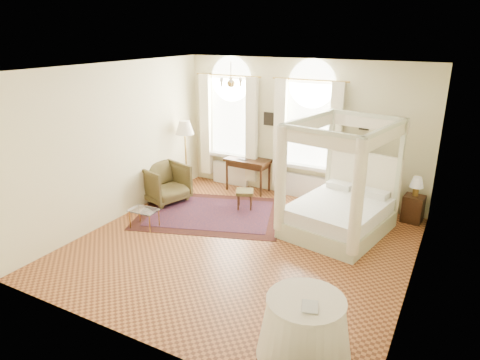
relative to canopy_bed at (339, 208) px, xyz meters
The scene contains 18 objects.
ground 2.09m from the canopy_bed, 134.94° to the right, with size 6.00×6.00×0.00m, color #A66030.
room_walls 2.49m from the canopy_bed, 134.94° to the right, with size 6.00×6.00×6.00m.
window_left 3.75m from the canopy_bed, 156.61° to the left, with size 1.62×0.27×3.29m.
window_right 2.13m from the canopy_bed, 130.50° to the left, with size 1.62×0.27×3.29m.
chandelier 3.34m from the canopy_bed, behind, with size 0.51×0.45×0.50m.
wall_pictures 2.46m from the canopy_bed, 131.14° to the left, with size 2.54×0.03×0.39m.
canopy_bed is the anchor object (origin of this frame).
nightstand 1.81m from the canopy_bed, 44.93° to the left, with size 0.41×0.37×0.59m, color #3B1F10.
nightstand_lamp 1.85m from the canopy_bed, 45.68° to the left, with size 0.28×0.28×0.42m.
writing_desk 2.99m from the canopy_bed, 154.87° to the left, with size 1.14×0.63×0.84m.
laptop 3.06m from the canopy_bed, 156.71° to the left, with size 0.29×0.19×0.02m, color black.
stool 2.24m from the canopy_bed, behind, with size 0.51×0.51×0.44m.
armchair 4.14m from the canopy_bed, behind, with size 0.96×0.99×0.90m, color #493E1F.
coffee_table 3.98m from the canopy_bed, 155.01° to the right, with size 0.60×0.44×0.39m.
floor_lamp 4.29m from the canopy_bed, behind, with size 0.46×0.46×1.79m.
oriental_rug 2.84m from the canopy_bed, behind, with size 3.71×3.16×0.01m.
side_table 3.68m from the canopy_bed, 80.29° to the right, with size 1.20×1.20×0.82m.
book 3.86m from the canopy_bed, 80.67° to the right, with size 0.19×0.26×0.02m, color black.
Camera 1 is at (3.43, -6.45, 3.90)m, focal length 32.00 mm.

